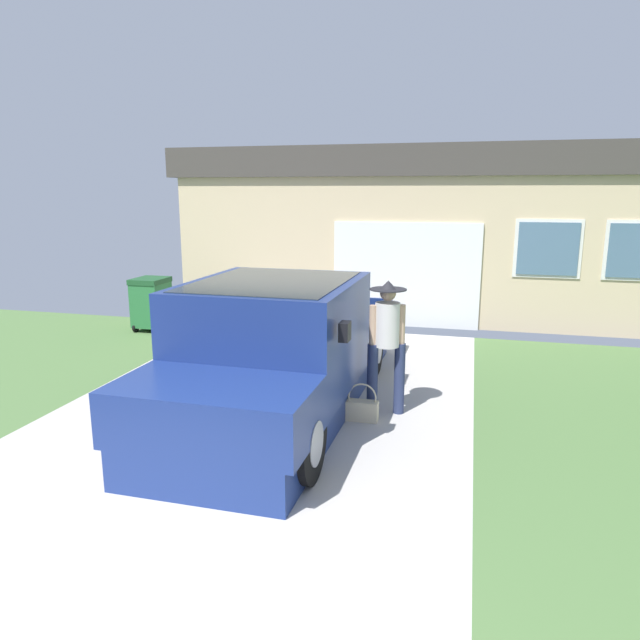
% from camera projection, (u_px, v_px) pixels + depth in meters
% --- Properties ---
extents(pickup_truck, '(2.11, 5.54, 1.70)m').
position_uv_depth(pickup_truck, '(277.00, 353.00, 7.24)').
color(pickup_truck, navy).
rests_on(pickup_truck, ground).
extents(person_with_hat, '(0.46, 0.45, 1.70)m').
position_uv_depth(person_with_hat, '(387.00, 337.00, 7.16)').
color(person_with_hat, navy).
rests_on(person_with_hat, ground).
extents(handbag, '(0.39, 0.17, 0.47)m').
position_uv_depth(handbag, '(362.00, 409.00, 7.12)').
color(handbag, beige).
rests_on(handbag, ground).
extents(house_with_garage, '(11.04, 5.55, 3.66)m').
position_uv_depth(house_with_garage, '(430.00, 229.00, 14.22)').
color(house_with_garage, '#D1B890').
rests_on(house_with_garage, ground).
extents(wheeled_trash_bin, '(0.60, 0.72, 1.05)m').
position_uv_depth(wheeled_trash_bin, '(151.00, 302.00, 11.70)').
color(wheeled_trash_bin, '#286B38').
rests_on(wheeled_trash_bin, ground).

